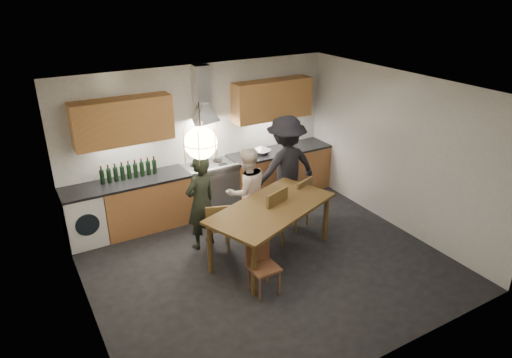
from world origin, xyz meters
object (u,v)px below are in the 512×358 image
person_mid (247,192)px  stock_pot (291,145)px  dining_table (272,213)px  wine_bottles (129,170)px  chair_back_left (218,224)px  person_right (286,168)px  chair_front (261,260)px  person_left (201,202)px  mixing_bowl (262,152)px

person_mid → stock_pot: (1.52, 0.98, 0.22)m
dining_table → stock_pot: (1.55, 1.78, 0.22)m
person_mid → wine_bottles: size_ratio=1.60×
chair_back_left → dining_table: bearing=160.2°
person_right → wine_bottles: size_ratio=1.97×
chair_back_left → wine_bottles: size_ratio=0.88×
stock_pot → chair_back_left: bearing=-150.1°
person_right → chair_front: bearing=48.6°
person_left → person_right: 1.69m
person_right → stock_pot: size_ratio=10.59×
wine_bottles → dining_table: bearing=-51.0°
chair_front → stock_pot: stock_pot is taller
mixing_bowl → person_mid: bearing=-130.8°
person_left → stock_pot: size_ratio=8.83×
person_right → stock_pot: 1.04m
person_left → person_mid: person_left is taller
person_mid → mixing_bowl: bearing=-130.7°
chair_back_left → person_left: person_left is taller
dining_table → person_right: person_right is taller
chair_front → person_mid: size_ratio=0.54×
person_mid → person_right: bearing=-168.5°
person_left → mixing_bowl: person_left is taller
person_left → wine_bottles: person_left is taller
dining_table → wine_bottles: 2.48m
chair_back_left → person_left: size_ratio=0.53×
dining_table → person_left: size_ratio=1.44×
chair_front → stock_pot: size_ratio=4.67×
chair_front → stock_pot: bearing=48.2°
dining_table → person_mid: person_mid is taller
chair_front → wine_bottles: bearing=110.4°
chair_back_left → person_mid: bearing=-137.8°
person_left → stock_pot: (2.34, 0.99, 0.20)m
dining_table → chair_back_left: size_ratio=2.69×
stock_pot → wine_bottles: 3.10m
person_mid → dining_table: bearing=88.2°
person_left → mixing_bowl: bearing=-166.3°
chair_back_left → person_left: bearing=-41.3°
dining_table → stock_pot: bearing=28.2°
person_right → chair_back_left: bearing=17.1°
person_right → wine_bottles: 2.61m
dining_table → stock_pot: stock_pot is taller
dining_table → chair_back_left: (-0.64, 0.52, -0.27)m
chair_front → mixing_bowl: size_ratio=2.52×
chair_front → chair_back_left: bearing=93.2°
dining_table → mixing_bowl: bearing=42.8°
person_mid → mixing_bowl: (0.88, 1.02, 0.19)m
mixing_bowl → wine_bottles: size_ratio=0.35×
person_mid → mixing_bowl: size_ratio=4.64×
wine_bottles → chair_back_left: bearing=-56.9°
mixing_bowl → stock_pot: 0.64m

